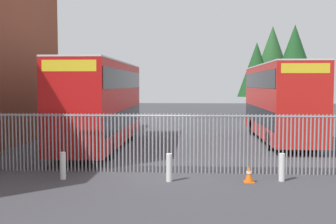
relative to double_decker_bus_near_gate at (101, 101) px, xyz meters
The scene contains 11 objects.
ground_plane 4.84m from the double_decker_bus_near_gate, 31.73° to the left, with size 100.00×100.00×0.00m, color #3D3D42.
palisade_fence 6.97m from the double_decker_bus_near_gate, 57.68° to the right, with size 15.59×0.14×2.35m.
double_decker_bus_near_gate is the anchor object (origin of this frame).
double_decker_bus_behind_fence_left 10.17m from the double_decker_bus_near_gate, 17.77° to the left, with size 2.54×10.81×4.42m.
bollard_near_left 7.37m from the double_decker_bus_near_gate, 87.90° to the right, with size 0.20×0.20×0.95m, color silver.
bollard_center_front 8.43m from the double_decker_bus_near_gate, 61.22° to the right, with size 0.20×0.20×0.95m, color silver.
bollard_near_right 10.56m from the double_decker_bus_near_gate, 41.60° to the right, with size 0.20×0.20×0.95m, color silver.
traffic_cone_by_gate 10.00m from the double_decker_bus_near_gate, 47.32° to the right, with size 0.34×0.34×0.59m.
tree_tall_back 25.58m from the double_decker_bus_near_gate, 54.70° to the left, with size 4.50×4.50×9.18m.
tree_short_side 27.02m from the double_decker_bus_near_gate, 60.97° to the left, with size 4.65×4.65×9.43m.
tree_mid_row 24.13m from the double_decker_bus_near_gate, 62.61° to the left, with size 3.83×3.83×7.54m.
Camera 1 is at (1.23, -15.13, 3.27)m, focal length 44.10 mm.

